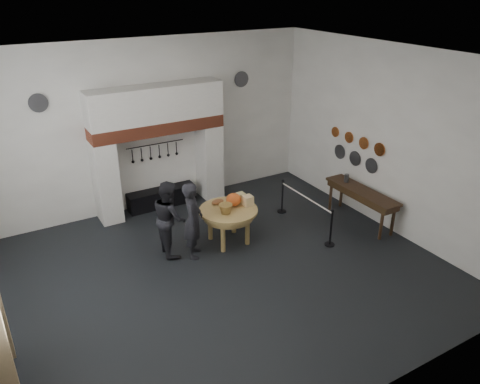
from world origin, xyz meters
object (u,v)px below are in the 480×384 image
barrier_post_near (331,228)px  barrier_post_far (282,197)px  visitor_near (193,220)px  iron_range (162,197)px  side_table (362,191)px  work_table (228,210)px  visitor_far (169,218)px

barrier_post_near → barrier_post_far: same height
visitor_near → barrier_post_far: visitor_near is taller
iron_range → side_table: side_table is taller
barrier_post_near → work_table: bearing=145.7°
iron_range → visitor_near: (-0.30, -2.76, 0.65)m
work_table → side_table: side_table is taller
iron_range → side_table: bearing=-40.1°
visitor_near → side_table: size_ratio=0.82×
visitor_near → barrier_post_near: size_ratio=2.00×
work_table → side_table: size_ratio=0.63×
side_table → barrier_post_far: size_ratio=2.44×
visitor_far → side_table: visitor_far is taller
barrier_post_near → side_table: bearing=20.7°
iron_range → barrier_post_near: barrier_post_near is taller
visitor_far → visitor_near: bearing=-129.7°
barrier_post_far → barrier_post_near: bearing=-90.0°
side_table → iron_range: bearing=139.9°
iron_range → work_table: size_ratio=1.37×
work_table → barrier_post_far: size_ratio=1.54×
visitor_near → work_table: bearing=-55.4°
iron_range → barrier_post_far: bearing=-36.8°
visitor_near → side_table: bearing=-71.9°
work_table → visitor_near: visitor_near is taller
visitor_near → side_table: (4.40, -0.69, -0.03)m
side_table → barrier_post_near: 1.58m
visitor_far → barrier_post_near: 3.77m
visitor_near → visitor_far: (-0.40, 0.40, -0.02)m
work_table → visitor_near: 0.98m
iron_range → visitor_near: 2.85m
side_table → barrier_post_far: 2.08m
iron_range → barrier_post_far: size_ratio=2.11×
visitor_far → side_table: bearing=-97.6°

